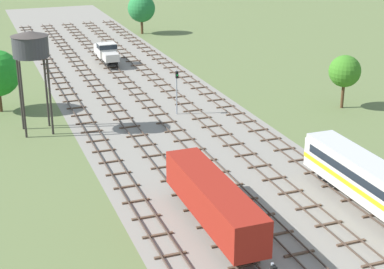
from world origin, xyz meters
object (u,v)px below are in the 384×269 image
at_px(freight_boxcar_left_near, 213,199).
at_px(water_tower, 30,46).
at_px(signal_post_nearest, 177,87).
at_px(shunter_loco_centre_left_mid, 106,52).

xyz_separation_m(freight_boxcar_left_near, water_tower, (-9.76, 26.61, 7.02)).
relative_size(freight_boxcar_left_near, signal_post_nearest, 2.62).
relative_size(water_tower, signal_post_nearest, 2.07).
distance_m(shunter_loco_centre_left_mid, signal_post_nearest, 27.28).
bearing_deg(signal_post_nearest, freight_boxcar_left_near, -103.50).
xyz_separation_m(water_tower, signal_post_nearest, (16.22, 0.29, -6.07)).
xyz_separation_m(shunter_loco_centre_left_mid, water_tower, (-14.06, -27.45, 7.46)).
height_order(shunter_loco_centre_left_mid, water_tower, water_tower).
relative_size(freight_boxcar_left_near, shunter_loco_centre_left_mid, 1.65).
xyz_separation_m(shunter_loco_centre_left_mid, signal_post_nearest, (2.15, -27.16, 1.39)).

